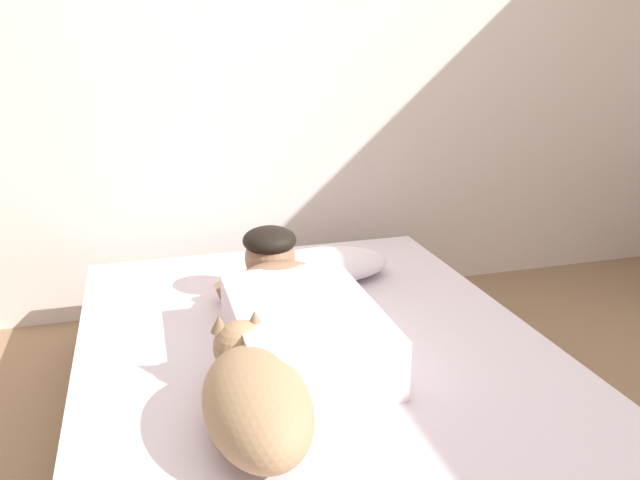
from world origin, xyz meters
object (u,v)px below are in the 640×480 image
at_px(dog, 254,395).
at_px(cell_phone, 274,410).
at_px(coffee_cup, 322,276).
at_px(pillow, 325,265).
at_px(bed, 316,392).
at_px(person_lying, 293,308).

height_order(dog, cell_phone, dog).
xyz_separation_m(dog, cell_phone, (0.06, 0.07, -0.10)).
distance_m(coffee_cup, cell_phone, 0.88).
xyz_separation_m(dog, coffee_cup, (0.43, 0.87, -0.07)).
xyz_separation_m(pillow, cell_phone, (-0.40, -0.87, -0.05)).
bearing_deg(bed, person_lying, 128.85).
bearing_deg(pillow, bed, -109.63).
bearing_deg(person_lying, bed, -51.15).
bearing_deg(pillow, coffee_cup, -116.56).
bearing_deg(pillow, cell_phone, -114.69).
bearing_deg(cell_phone, pillow, 65.31).
height_order(coffee_cup, cell_phone, coffee_cup).
xyz_separation_m(bed, dog, (-0.27, -0.40, 0.28)).
xyz_separation_m(bed, person_lying, (-0.06, 0.07, 0.28)).
bearing_deg(bed, dog, -123.98).
relative_size(bed, cell_phone, 14.03).
bearing_deg(cell_phone, dog, -131.25).
bearing_deg(bed, cell_phone, -122.23).
bearing_deg(coffee_cup, dog, -116.11).
relative_size(dog, cell_phone, 4.11).
bearing_deg(cell_phone, bed, 57.77).
bearing_deg(coffee_cup, bed, -108.54).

